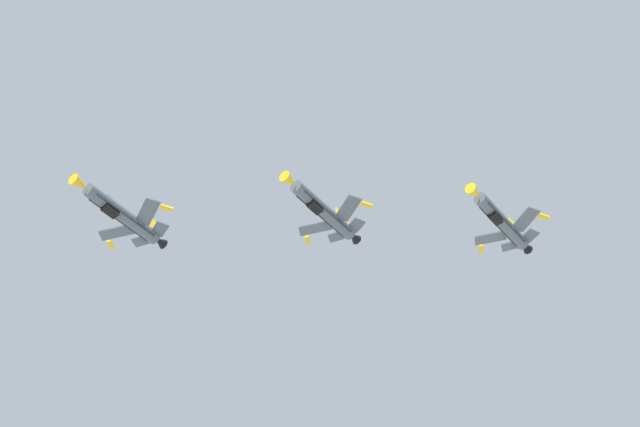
{
  "coord_description": "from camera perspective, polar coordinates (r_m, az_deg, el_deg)",
  "views": [
    {
      "loc": [
        2.66,
        -6.47,
        1.61
      ],
      "look_at": [
        -17.67,
        94.57,
        83.64
      ],
      "focal_mm": 58.98,
      "sensor_mm": 36.0,
      "label": 1
    }
  ],
  "objects": [
    {
      "name": "fighter_jet_right_wing",
      "position": [
        133.09,
        0.13,
        0.21
      ],
      "size": [
        10.35,
        15.11,
        4.39
      ],
      "rotation": [
        0.0,
        0.17,
        2.72
      ],
      "color": "#4C5666"
    },
    {
      "name": "fighter_jet_left_wing",
      "position": [
        131.52,
        -10.76,
        0.01
      ],
      "size": [
        10.34,
        15.11,
        4.38
      ],
      "rotation": [
        0.0,
        0.18,
        2.72
      ],
      "color": "#4C5666"
    },
    {
      "name": "fighter_jet_left_outer",
      "position": [
        137.97,
        9.78,
        -0.38
      ],
      "size": [
        10.36,
        15.11,
        4.39
      ],
      "rotation": [
        0.0,
        0.13,
        2.72
      ],
      "color": "#4C5666"
    }
  ]
}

